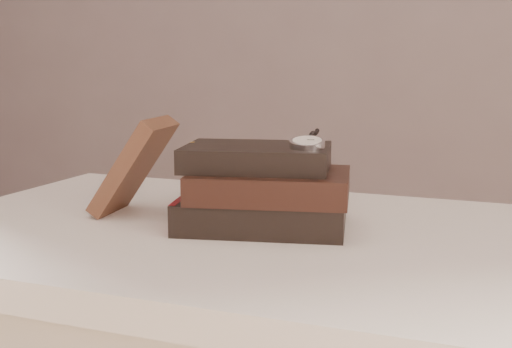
% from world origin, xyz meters
% --- Properties ---
extents(table, '(1.00, 0.60, 0.75)m').
position_xyz_m(table, '(0.00, 0.35, 0.66)').
color(table, white).
rests_on(table, ground).
extents(book_stack, '(0.26, 0.20, 0.11)m').
position_xyz_m(book_stack, '(-0.01, 0.36, 0.80)').
color(book_stack, black).
rests_on(book_stack, table).
extents(journal, '(0.12, 0.11, 0.15)m').
position_xyz_m(journal, '(-0.22, 0.37, 0.82)').
color(journal, '#412419').
rests_on(journal, table).
extents(pocket_watch, '(0.06, 0.15, 0.02)m').
position_xyz_m(pocket_watch, '(0.05, 0.37, 0.87)').
color(pocket_watch, silver).
rests_on(pocket_watch, book_stack).
extents(eyeglasses, '(0.12, 0.13, 0.05)m').
position_xyz_m(eyeglasses, '(-0.10, 0.42, 0.82)').
color(eyeglasses, silver).
rests_on(eyeglasses, book_stack).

